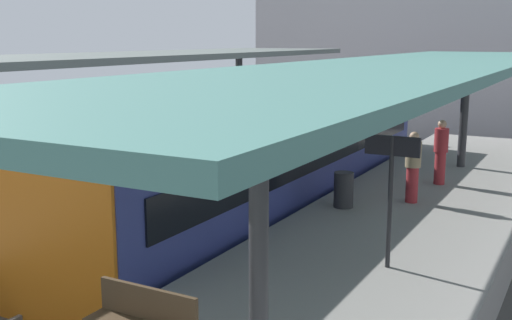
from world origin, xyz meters
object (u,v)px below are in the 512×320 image
passenger_mid_platform (413,166)px  commuter_train (276,157)px  passenger_near_bench (77,165)px  litter_bin (344,190)px  passenger_far_end (441,151)px  platform_sign (391,172)px

passenger_mid_platform → commuter_train: bearing=178.4°
passenger_near_bench → passenger_mid_platform: bearing=26.4°
passenger_near_bench → litter_bin: bearing=21.9°
passenger_far_end → litter_bin: bearing=-112.5°
platform_sign → commuter_train: bearing=134.4°
platform_sign → passenger_mid_platform: bearing=99.9°
passenger_near_bench → passenger_far_end: 9.13m
passenger_mid_platform → passenger_far_end: bearing=86.0°
commuter_train → litter_bin: (2.36, -1.26, -0.33)m
platform_sign → litter_bin: 3.96m
passenger_mid_platform → platform_sign: bearing=-80.1°
litter_bin → passenger_far_end: passenger_far_end is taller
litter_bin → passenger_near_bench: size_ratio=0.51×
passenger_mid_platform → passenger_far_end: passenger_far_end is taller
platform_sign → passenger_mid_platform: 4.49m
commuter_train → passenger_near_bench: size_ratio=9.76×
commuter_train → platform_sign: (4.36, -4.45, 0.90)m
litter_bin → passenger_far_end: 3.64m
commuter_train → platform_sign: 6.29m
passenger_mid_platform → passenger_far_end: size_ratio=0.98×
passenger_near_bench → passenger_far_end: (7.17, 5.65, 0.06)m
platform_sign → passenger_far_end: 6.60m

